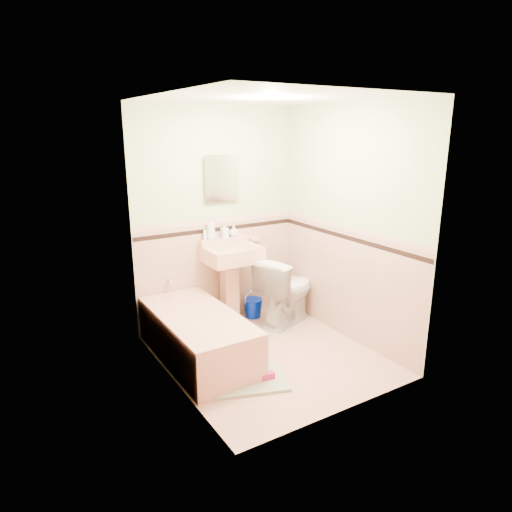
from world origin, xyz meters
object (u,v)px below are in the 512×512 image
bathtub (198,338)px  bucket (253,308)px  medicine_cabinet (221,178)px  shoe (266,376)px  soap_bottle_left (211,228)px  soap_bottle_mid (225,230)px  toilet (286,290)px  sink (232,287)px  soap_bottle_right (234,231)px

bathtub → bucket: bathtub is taller
medicine_cabinet → bucket: size_ratio=2.16×
bathtub → shoe: bathtub is taller
medicine_cabinet → soap_bottle_left: 0.57m
soap_bottle_mid → bucket: 1.05m
bathtub → toilet: size_ratio=1.85×
sink → soap_bottle_left: (-0.16, 0.18, 0.68)m
medicine_cabinet → soap_bottle_mid: (0.01, -0.03, -0.59)m
soap_bottle_mid → bucket: bearing=-15.8°
medicine_cabinet → bucket: (0.34, -0.12, -1.59)m
soap_bottle_left → shoe: soap_bottle_left is taller
soap_bottle_mid → soap_bottle_right: 0.12m
bathtub → soap_bottle_right: size_ratio=11.34×
bathtub → toilet: (1.28, 0.29, 0.18)m
bathtub → soap_bottle_left: size_ratio=5.71×
soap_bottle_right → bathtub: bearing=-138.8°
sink → soap_bottle_left: bearing=132.5°
soap_bottle_left → toilet: 1.15m
bathtub → sink: (0.68, 0.53, 0.25)m
bathtub → shoe: bearing=-64.6°
soap_bottle_mid → soap_bottle_right: (0.12, 0.00, -0.02)m
soap_bottle_right → soap_bottle_mid: bearing=180.0°
bathtub → bucket: bearing=31.3°
toilet → sink: bearing=46.8°
soap_bottle_mid → shoe: bearing=-103.6°
bucket → soap_bottle_left: bearing=169.6°
soap_bottle_right → bucket: size_ratio=0.58×
medicine_cabinet → shoe: size_ratio=3.36×
medicine_cabinet → soap_bottle_left: medicine_cabinet is taller
toilet → bucket: (-0.26, 0.33, -0.29)m
soap_bottle_right → bucket: soap_bottle_right is taller
soap_bottle_mid → toilet: size_ratio=0.21×
bathtub → medicine_cabinet: 1.78m
soap_bottle_mid → toilet: bearing=-35.9°
bathtub → bucket: size_ratio=6.57×
soap_bottle_right → shoe: size_ratio=0.90×
soap_bottle_left → toilet: bearing=-29.1°
soap_bottle_mid → sink: bearing=-93.6°
shoe → toilet: bearing=56.8°
soap_bottle_left → bucket: size_ratio=1.15×
soap_bottle_left → soap_bottle_mid: size_ratio=1.54×
soap_bottle_right → medicine_cabinet: bearing=167.1°
toilet → shoe: (-0.93, -1.01, -0.35)m
bathtub → medicine_cabinet: medicine_cabinet is taller
soap_bottle_left → soap_bottle_mid: (0.18, 0.00, -0.05)m
sink → bathtub: bearing=-142.1°
medicine_cabinet → bucket: medicine_cabinet is taller
soap_bottle_left → medicine_cabinet: bearing=10.3°
bucket → shoe: bucket is taller
shoe → bathtub: bearing=124.8°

